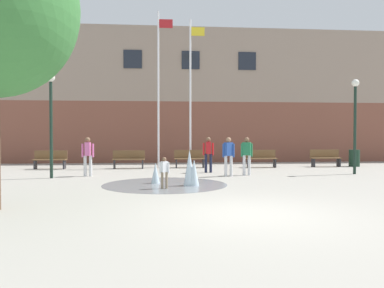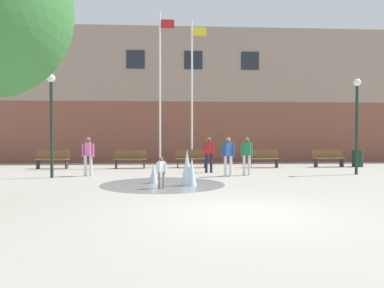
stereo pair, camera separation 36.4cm
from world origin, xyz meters
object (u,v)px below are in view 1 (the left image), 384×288
Objects in this scene: child_with_pink_shirt at (164,170)px; lamp_post_right_lane at (355,113)px; park_bench_near_trashcan at (261,158)px; trash_can at (354,158)px; adult_in_red at (247,153)px; park_bench_under_left_flagpole at (129,159)px; park_bench_far_left at (50,159)px; park_bench_center at (190,158)px; lamp_post_left_lane at (51,110)px; adult_watching at (88,153)px; flagpole_left at (159,85)px; flagpole_right at (191,89)px; park_bench_far_right at (325,158)px; teen_by_trashcan at (208,152)px; adult_near_bench at (228,153)px.

lamp_post_right_lane is at bearing -11.99° from child_with_pink_shirt.
park_bench_near_trashcan is 1.78× the size of trash_can.
park_bench_under_left_flagpole is at bearing 170.93° from adult_in_red.
park_bench_far_left and park_bench_under_left_flagpole have the same top height.
lamp_post_left_lane is (-5.74, -4.31, 2.16)m from park_bench_center.
park_bench_near_trashcan is 0.39× the size of lamp_post_right_lane.
adult_watching reaches higher than park_bench_far_left.
flagpole_right is (1.68, -0.00, -0.19)m from flagpole_left.
lamp_post_right_lane is (6.74, -4.20, -1.47)m from flagpole_right.
park_bench_far_right is 1.01× the size of teen_by_trashcan.
child_with_pink_shirt is at bearing -124.66° from park_bench_near_trashcan.
park_bench_far_right is 1.62m from trash_can.
park_bench_near_trashcan is 1.00× the size of park_bench_far_right.
adult_in_red reaches higher than park_bench_near_trashcan.
teen_by_trashcan is 6.80m from lamp_post_left_lane.
adult_watching is at bearing 91.93° from child_with_pink_shirt.
lamp_post_right_lane is (5.59, 0.45, 1.71)m from adult_near_bench.
lamp_post_left_lane is 15.39m from trash_can.
park_bench_center is at bearing 13.51° from teen_by_trashcan.
flagpole_right reaches higher than trash_can.
adult_in_red is 0.39× the size of lamp_post_left_lane.
park_bench_under_left_flagpole and park_bench_near_trashcan have the same top height.
lamp_post_left_lane is (-13.00, -4.28, 2.16)m from park_bench_far_right.
park_bench_near_trashcan is at bearing -9.26° from flagpole_right.
adult_in_red is (3.47, 3.67, 0.35)m from child_with_pink_shirt.
adult_near_bench is 1.00× the size of teen_by_trashcan.
park_bench_far_left is 8.01m from teen_by_trashcan.
park_bench_center is 0.21× the size of flagpole_right.
adult_near_bench is 1.00× the size of adult_in_red.
teen_by_trashcan is at bearing 169.41° from lamp_post_right_lane.
teen_by_trashcan reaches higher than park_bench_far_left.
park_bench_far_left is 1.01× the size of teen_by_trashcan.
park_bench_under_left_flagpole is 4.16m from flagpole_left.
park_bench_far_left is at bearing 90.30° from child_with_pink_shirt.
lamp_post_right_lane reaches higher than park_bench_center.
adult_near_bench is 1.00× the size of adult_watching.
lamp_post_right_lane reaches higher than child_with_pink_shirt.
adult_near_bench is 0.39× the size of lamp_post_right_lane.
lamp_post_left_lane is (-7.82, -0.40, 1.70)m from adult_in_red.
trash_can is (11.97, 0.27, -0.03)m from park_bench_under_left_flagpole.
flagpole_left is at bearing 36.23° from teen_by_trashcan.
adult_near_bench is at bearing -97.30° from adult_watching.
park_bench_under_left_flagpole is 6.35m from adult_in_red.
flagpole_left reaches higher than lamp_post_left_lane.
adult_near_bench is at bearing -121.29° from park_bench_near_trashcan.
trash_can is at bearing -2.11° from flagpole_left.
adult_watching is 11.42m from lamp_post_right_lane.
adult_watching is at bearing -164.37° from trash_can.
flagpole_left is (-3.66, 4.30, 3.37)m from adult_in_red.
flagpole_right is (-1.15, 4.65, 3.18)m from adult_near_bench.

